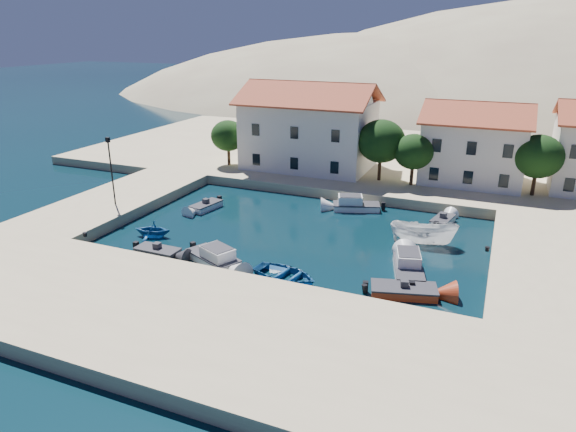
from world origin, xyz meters
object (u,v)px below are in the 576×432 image
Objects in this scene: lamppost at (111,165)px; boat_east at (423,244)px; cabin_cruiser_east at (408,268)px; building_left at (309,125)px; building_mid at (474,142)px; cabin_cruiser_south at (213,257)px; rowboat_south at (285,279)px.

boat_east is (27.37, 3.96, -4.75)m from lamppost.
lamppost is 1.23× the size of cabin_cruiser_east.
building_left reaches higher than building_mid.
building_mid is 1.69× the size of lamppost.
building_mid is (18.00, 1.00, -0.71)m from building_left.
cabin_cruiser_south is 0.98× the size of cabin_cruiser_east.
boat_east is at bearing -15.74° from cabin_cruiser_east.
building_left is 23.33m from boat_east.
rowboat_south is 12.61m from boat_east.
lamppost is 21.06m from rowboat_south.
building_left is 27.55m from cabin_cruiser_east.
building_left is at bearing -176.82° from building_mid.
lamppost reaches higher than rowboat_south.
cabin_cruiser_south is at bearing 117.79° from boat_east.
cabin_cruiser_east is (15.79, -21.90, -5.46)m from building_left.
cabin_cruiser_south is 16.70m from boat_east.
cabin_cruiser_east is (13.58, 3.73, -0.00)m from cabin_cruiser_south.
lamppost reaches higher than cabin_cruiser_east.
building_left is 2.36× the size of lamppost.
building_left is 1.40× the size of building_mid.
lamppost is at bearing -119.90° from building_left.
boat_east is at bearing -28.35° from rowboat_south.
boat_east is (0.08, 5.86, -0.48)m from cabin_cruiser_east.
rowboat_south is at bearing -72.64° from building_left.
building_mid is 2.08× the size of cabin_cruiser_east.
rowboat_south is 8.70m from cabin_cruiser_east.
building_mid is 29.21m from rowboat_south.
lamppost is 28.06m from boat_east.
rowboat_south is at bearing 103.08° from cabin_cruiser_east.
rowboat_south is (19.62, -5.99, -4.75)m from lamppost.
cabin_cruiser_south is at bearing -85.08° from building_left.
building_left is at bearing 26.89° from rowboat_south.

